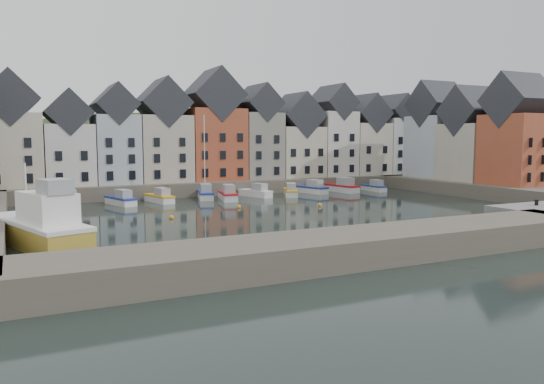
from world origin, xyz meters
TOP-DOWN VIEW (x-y plane):
  - ground at (0.00, 0.00)m, footprint 260.00×260.00m
  - far_quay at (0.00, 30.00)m, footprint 90.00×16.00m
  - right_quay at (37.00, 3.00)m, footprint 14.00×54.00m
  - near_wall at (-10.00, -22.00)m, footprint 50.00×6.00m
  - hillside at (0.02, 56.00)m, footprint 153.60×70.40m
  - far_terrace at (3.21, 28.00)m, footprint 72.37×8.16m
  - right_terrace at (36.00, 8.07)m, footprint 8.30×24.25m
  - mooring_buoys at (-4.00, 5.33)m, footprint 20.50×5.50m
  - boat_a at (-22.78, 17.93)m, footprint 2.72×6.45m
  - boat_b at (-16.67, 17.42)m, footprint 3.37×6.22m
  - boat_c at (-11.41, 17.96)m, footprint 2.99×6.06m
  - boat_d at (-4.57, 19.02)m, footprint 3.55×6.67m
  - boat_e at (-2.11, 16.50)m, footprint 3.37×6.73m
  - boat_f at (3.16, 18.46)m, footprint 3.54×6.06m
  - boat_g at (8.19, 17.01)m, footprint 3.98×6.00m
  - boat_h at (13.11, 19.20)m, footprint 3.44×6.53m
  - boat_i at (18.49, 18.65)m, footprint 3.06×7.08m
  - boat_j at (24.14, 17.60)m, footprint 1.91×5.50m
  - large_vessel at (-27.46, -7.05)m, footprint 7.61×13.94m
  - mooring_bollard at (17.77, -17.24)m, footprint 0.48×0.48m

SIDE VIEW (x-z plane):
  - hillside at x=0.02m, z-range -49.96..14.04m
  - ground at x=0.00m, z-range 0.00..0.00m
  - mooring_buoys at x=-4.00m, z-range -0.10..0.40m
  - boat_j at x=24.14m, z-range -0.42..1.67m
  - boat_g at x=8.19m, z-range -0.45..1.77m
  - boat_f at x=3.16m, z-range -0.45..1.77m
  - boat_c at x=-11.41m, z-range -0.45..1.78m
  - boat_b at x=-16.67m, z-range -0.46..1.82m
  - boat_h at x=13.11m, z-range -0.49..1.91m
  - boat_a at x=-22.78m, z-range -0.49..1.91m
  - boat_e at x=-2.11m, z-range -0.50..1.98m
  - boat_i at x=18.49m, z-range -0.53..2.10m
  - boat_d at x=-4.57m, z-range -5.30..6.88m
  - far_quay at x=0.00m, z-range 0.00..2.00m
  - right_quay at x=37.00m, z-range 0.00..2.00m
  - near_wall at x=-10.00m, z-range 0.00..2.00m
  - large_vessel at x=-27.46m, z-range -1.86..5.15m
  - mooring_bollard at x=17.77m, z-range 2.03..2.59m
  - far_terrace at x=3.21m, z-range -0.01..17.76m
  - right_terrace at x=36.00m, z-range 0.73..17.10m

